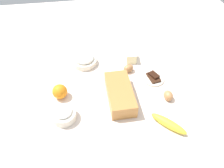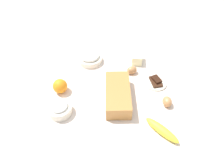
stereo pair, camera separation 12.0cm
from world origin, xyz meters
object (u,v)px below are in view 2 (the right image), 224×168
object	(u,v)px
banana	(162,130)
egg_near_butter	(167,102)
chocolate_plate	(156,82)
sugar_bowl	(60,109)
egg_beside_bowl	(132,70)
flour_bowl	(90,58)
butter_block	(137,58)
loaf_pan	(118,94)
orange_fruit	(60,86)

from	to	relation	value
banana	egg_near_butter	bearing A→B (deg)	-18.46
egg_near_butter	chocolate_plate	world-z (taller)	egg_near_butter
sugar_bowl	egg_beside_bowl	size ratio (longest dim) A/B	1.91
chocolate_plate	egg_near_butter	bearing A→B (deg)	-167.69
banana	chocolate_plate	world-z (taller)	banana
flour_bowl	chocolate_plate	world-z (taller)	flour_bowl
egg_near_butter	chocolate_plate	distance (m)	0.17
banana	butter_block	size ratio (longest dim) A/B	2.11
loaf_pan	flour_bowl	size ratio (longest dim) A/B	1.81
orange_fruit	egg_near_butter	xyz separation A→B (m)	(-0.10, -0.58, -0.02)
flour_bowl	butter_block	bearing A→B (deg)	-91.14
egg_near_butter	flour_bowl	bearing A→B (deg)	49.65
banana	egg_beside_bowl	world-z (taller)	egg_beside_bowl
chocolate_plate	flour_bowl	bearing A→B (deg)	62.50
loaf_pan	butter_block	distance (m)	0.35
banana	chocolate_plate	xyz separation A→B (m)	(0.33, -0.02, -0.01)
sugar_bowl	egg_near_butter	distance (m)	0.56
butter_block	egg_near_butter	size ratio (longest dim) A/B	1.41
flour_bowl	chocolate_plate	distance (m)	0.45
orange_fruit	butter_block	world-z (taller)	orange_fruit
loaf_pan	egg_near_butter	distance (m)	0.26
banana	egg_beside_bowl	bearing A→B (deg)	14.77
flour_bowl	egg_near_butter	world-z (taller)	flour_bowl
orange_fruit	egg_beside_bowl	world-z (taller)	orange_fruit
butter_block	sugar_bowl	bearing A→B (deg)	133.37
banana	sugar_bowl	bearing A→B (deg)	76.10
flour_bowl	sugar_bowl	xyz separation A→B (m)	(-0.41, 0.13, 0.00)
loaf_pan	sugar_bowl	world-z (taller)	loaf_pan
butter_block	egg_beside_bowl	bearing A→B (deg)	159.62
loaf_pan	sugar_bowl	distance (m)	0.31
chocolate_plate	sugar_bowl	bearing A→B (deg)	111.54
orange_fruit	chocolate_plate	size ratio (longest dim) A/B	0.62
sugar_bowl	banana	bearing A→B (deg)	-103.90
egg_beside_bowl	loaf_pan	bearing A→B (deg)	156.55
banana	butter_block	distance (m)	0.54
banana	orange_fruit	bearing A→B (deg)	62.28
egg_beside_bowl	chocolate_plate	world-z (taller)	egg_beside_bowl
flour_bowl	banana	xyz separation A→B (m)	(-0.54, -0.38, -0.01)
butter_block	chocolate_plate	size ratio (longest dim) A/B	0.69
flour_bowl	egg_beside_bowl	world-z (taller)	flour_bowl
loaf_pan	butter_block	bearing A→B (deg)	-23.00
sugar_bowl	butter_block	bearing A→B (deg)	-46.63
butter_block	chocolate_plate	distance (m)	0.22
butter_block	loaf_pan	bearing A→B (deg)	157.57
loaf_pan	egg_beside_bowl	size ratio (longest dim) A/B	4.36
loaf_pan	chocolate_plate	bearing A→B (deg)	-62.44
flour_bowl	chocolate_plate	bearing A→B (deg)	-117.50
loaf_pan	orange_fruit	bearing A→B (deg)	78.07
banana	butter_block	world-z (taller)	butter_block
loaf_pan	banana	bearing A→B (deg)	-136.57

